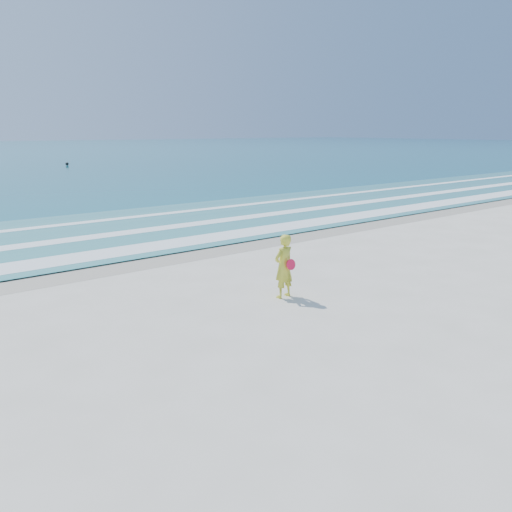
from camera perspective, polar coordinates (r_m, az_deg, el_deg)
ground at (r=10.18m, az=14.58°, el=-9.80°), size 400.00×400.00×0.00m
wet_sand at (r=16.90m, az=-9.97°, el=0.10°), size 400.00×2.40×0.00m
shallow at (r=21.37m, az=-16.20°, el=2.81°), size 400.00×10.00×0.01m
foam_near at (r=18.03m, az=-11.89°, el=1.06°), size 400.00×1.40×0.01m
foam_mid at (r=20.63m, az=-15.39°, el=2.50°), size 400.00×0.90×0.01m
foam_far at (r=23.68m, az=-18.43°, el=3.74°), size 400.00×0.60×0.01m
buoy at (r=62.87m, az=-20.79°, el=9.82°), size 0.37×0.37×0.37m
woman at (r=12.31m, az=3.18°, el=-1.17°), size 0.63×0.46×1.60m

